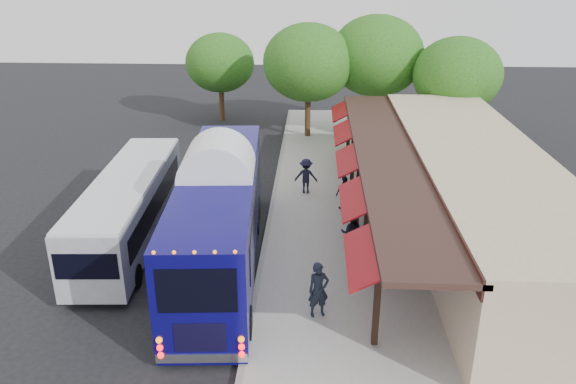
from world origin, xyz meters
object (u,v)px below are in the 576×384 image
(city_bus, at_px, (129,205))
(sign_board, at_px, (377,240))
(ped_c, at_px, (345,193))
(ped_a, at_px, (318,290))
(ped_b, at_px, (351,233))
(coach_bus, at_px, (220,212))
(ped_d, at_px, (306,176))

(city_bus, xyz_separation_m, sign_board, (9.69, -1.44, -0.55))
(ped_c, distance_m, sign_board, 4.73)
(city_bus, bearing_deg, ped_a, -37.25)
(ped_b, bearing_deg, sign_board, 161.63)
(coach_bus, relative_size, ped_b, 7.29)
(sign_board, bearing_deg, ped_a, -137.05)
(ped_a, bearing_deg, sign_board, 41.02)
(ped_b, bearing_deg, ped_a, 82.22)
(ped_b, height_order, sign_board, ped_b)
(city_bus, bearing_deg, ped_d, 33.08)
(coach_bus, height_order, ped_d, coach_bus)
(ped_a, relative_size, sign_board, 1.50)
(coach_bus, distance_m, ped_d, 7.47)
(ped_a, height_order, ped_d, ped_a)
(ped_b, distance_m, ped_c, 4.14)
(sign_board, bearing_deg, city_bus, 155.09)
(ped_c, bearing_deg, sign_board, 67.15)
(coach_bus, bearing_deg, ped_b, 4.71)
(ped_b, xyz_separation_m, sign_board, (0.93, -0.48, -0.01))
(ped_a, xyz_separation_m, sign_board, (2.18, 3.68, -0.09))
(city_bus, relative_size, ped_b, 6.18)
(ped_a, distance_m, sign_board, 4.28)
(ped_b, bearing_deg, ped_c, -80.04)
(city_bus, distance_m, sign_board, 9.82)
(city_bus, bearing_deg, sign_board, -11.44)
(ped_a, distance_m, ped_b, 4.34)
(coach_bus, relative_size, ped_d, 7.20)
(coach_bus, distance_m, sign_board, 5.89)
(city_bus, bearing_deg, ped_c, 17.09)
(ped_d, bearing_deg, ped_a, 96.74)
(city_bus, distance_m, ped_b, 8.84)
(ped_a, bearing_deg, ped_c, 63.54)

